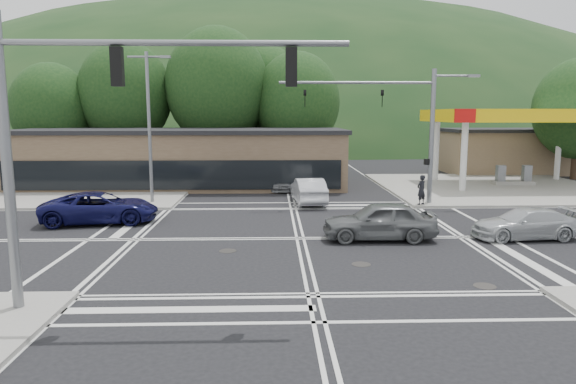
{
  "coord_description": "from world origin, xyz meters",
  "views": [
    {
      "loc": [
        -1.21,
        -21.89,
        5.38
      ],
      "look_at": [
        -0.4,
        4.38,
        1.4
      ],
      "focal_mm": 32.0,
      "sensor_mm": 36.0,
      "label": 1
    }
  ],
  "objects_px": {
    "car_grey_center": "(379,221)",
    "car_silver_east": "(525,224)",
    "car_queue_a": "(309,191)",
    "car_northbound": "(282,181)",
    "pedestrian": "(421,190)",
    "car_queue_b": "(309,174)",
    "car_blue_west": "(100,208)"
  },
  "relations": [
    {
      "from": "car_silver_east",
      "to": "pedestrian",
      "type": "relative_size",
      "value": 2.62
    },
    {
      "from": "car_blue_west",
      "to": "car_northbound",
      "type": "distance_m",
      "value": 14.51
    },
    {
      "from": "car_blue_west",
      "to": "car_queue_b",
      "type": "bearing_deg",
      "value": -45.64
    },
    {
      "from": "car_blue_west",
      "to": "pedestrian",
      "type": "bearing_deg",
      "value": -85.83
    },
    {
      "from": "car_grey_center",
      "to": "car_silver_east",
      "type": "bearing_deg",
      "value": 90.76
    },
    {
      "from": "car_grey_center",
      "to": "car_northbound",
      "type": "relative_size",
      "value": 1.11
    },
    {
      "from": "car_queue_b",
      "to": "pedestrian",
      "type": "height_order",
      "value": "pedestrian"
    },
    {
      "from": "car_blue_west",
      "to": "car_queue_b",
      "type": "relative_size",
      "value": 1.36
    },
    {
      "from": "car_silver_east",
      "to": "car_queue_b",
      "type": "height_order",
      "value": "car_queue_b"
    },
    {
      "from": "car_blue_west",
      "to": "pedestrian",
      "type": "distance_m",
      "value": 17.76
    },
    {
      "from": "car_queue_a",
      "to": "car_queue_b",
      "type": "relative_size",
      "value": 1.16
    },
    {
      "from": "car_queue_a",
      "to": "car_grey_center",
      "type": "bearing_deg",
      "value": 100.08
    },
    {
      "from": "car_grey_center",
      "to": "car_northbound",
      "type": "distance_m",
      "value": 15.5
    },
    {
      "from": "car_blue_west",
      "to": "car_northbound",
      "type": "xyz_separation_m",
      "value": [
        9.31,
        11.12,
        -0.14
      ]
    },
    {
      "from": "pedestrian",
      "to": "car_blue_west",
      "type": "bearing_deg",
      "value": -21.73
    },
    {
      "from": "car_blue_west",
      "to": "car_grey_center",
      "type": "bearing_deg",
      "value": -114.93
    },
    {
      "from": "car_queue_a",
      "to": "car_queue_b",
      "type": "bearing_deg",
      "value": -98.51
    },
    {
      "from": "car_queue_a",
      "to": "car_northbound",
      "type": "height_order",
      "value": "car_queue_a"
    },
    {
      "from": "car_silver_east",
      "to": "pedestrian",
      "type": "xyz_separation_m",
      "value": [
        -2.31,
        7.8,
        0.36
      ]
    },
    {
      "from": "car_grey_center",
      "to": "car_silver_east",
      "type": "height_order",
      "value": "car_grey_center"
    },
    {
      "from": "car_blue_west",
      "to": "car_queue_a",
      "type": "relative_size",
      "value": 1.18
    },
    {
      "from": "car_northbound",
      "to": "pedestrian",
      "type": "relative_size",
      "value": 2.5
    },
    {
      "from": "car_blue_west",
      "to": "car_silver_east",
      "type": "bearing_deg",
      "value": -109.77
    },
    {
      "from": "pedestrian",
      "to": "car_queue_a",
      "type": "bearing_deg",
      "value": -47.5
    },
    {
      "from": "car_grey_center",
      "to": "car_silver_east",
      "type": "xyz_separation_m",
      "value": [
        6.41,
        0.0,
        -0.16
      ]
    },
    {
      "from": "car_grey_center",
      "to": "pedestrian",
      "type": "relative_size",
      "value": 2.78
    },
    {
      "from": "car_queue_a",
      "to": "car_northbound",
      "type": "distance_m",
      "value": 5.89
    },
    {
      "from": "car_queue_a",
      "to": "pedestrian",
      "type": "xyz_separation_m",
      "value": [
        6.5,
        -1.5,
        0.24
      ]
    },
    {
      "from": "car_grey_center",
      "to": "pedestrian",
      "type": "xyz_separation_m",
      "value": [
        4.09,
        7.8,
        0.2
      ]
    },
    {
      "from": "car_silver_east",
      "to": "pedestrian",
      "type": "distance_m",
      "value": 8.14
    },
    {
      "from": "car_blue_west",
      "to": "pedestrian",
      "type": "xyz_separation_m",
      "value": [
        17.31,
        3.93,
        0.25
      ]
    },
    {
      "from": "car_grey_center",
      "to": "car_queue_a",
      "type": "distance_m",
      "value": 9.61
    }
  ]
}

